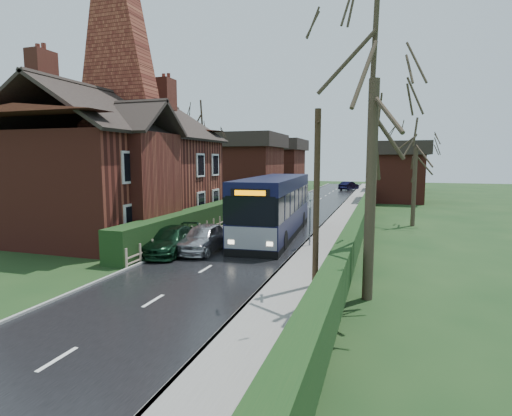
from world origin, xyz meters
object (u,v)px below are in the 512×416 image
(car_silver, at_px, (203,238))
(bus_stop_sign, at_px, (310,211))
(bus, at_px, (275,207))
(telegraph_pole, at_px, (316,200))
(car_green, at_px, (170,240))
(brick_house, at_px, (124,163))

(car_silver, height_order, bus_stop_sign, bus_stop_sign)
(bus, xyz_separation_m, car_silver, (-2.30, -5.10, -1.06))
(bus, relative_size, telegraph_pole, 1.88)
(car_silver, distance_m, telegraph_pole, 7.96)
(car_green, xyz_separation_m, telegraph_pole, (7.70, -3.36, 2.54))
(bus, distance_m, car_green, 7.07)
(bus, bearing_deg, bus_stop_sign, -49.45)
(bus, xyz_separation_m, car_green, (-3.70, -5.92, -1.12))
(car_green, height_order, telegraph_pole, telegraph_pole)
(car_green, distance_m, telegraph_pole, 8.78)
(bus, xyz_separation_m, telegraph_pole, (4.00, -9.28, 1.42))
(bus_stop_sign, xyz_separation_m, telegraph_pole, (1.37, -6.61, 1.26))
(car_green, height_order, bus_stop_sign, bus_stop_sign)
(brick_house, xyz_separation_m, car_silver, (7.23, -3.78, -3.68))
(telegraph_pole, bearing_deg, bus, 95.90)
(brick_house, bearing_deg, car_silver, -27.56)
(bus, bearing_deg, car_silver, -118.18)
(brick_house, bearing_deg, bus_stop_sign, -6.34)
(bus_stop_sign, distance_m, telegraph_pole, 6.86)
(car_green, bearing_deg, car_silver, 22.49)
(bus, bearing_deg, car_green, -125.91)
(brick_house, relative_size, telegraph_pole, 2.32)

